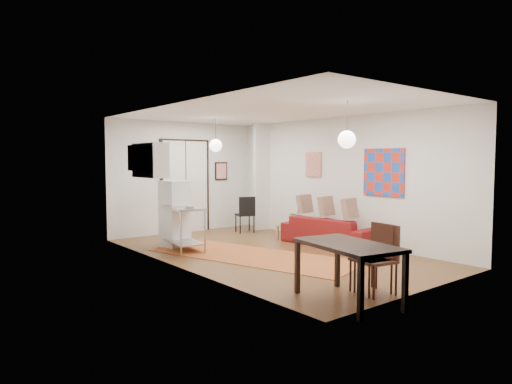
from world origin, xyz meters
TOP-DOWN VIEW (x-y plane):
  - floor at (0.00, 0.00)m, footprint 7.00×7.00m
  - ceiling at (0.00, 0.00)m, footprint 4.20×7.00m
  - wall_back at (0.00, 3.50)m, footprint 4.20×0.02m
  - wall_front at (0.00, -3.50)m, footprint 4.20×0.02m
  - wall_left at (-2.10, 0.00)m, footprint 0.02×7.00m
  - wall_right at (2.10, 0.00)m, footprint 0.02×7.00m
  - double_doors at (0.00, 3.46)m, footprint 1.44×0.06m
  - stub_partition at (1.85, 2.55)m, footprint 0.50×0.10m
  - wall_cabinet at (-1.92, 1.50)m, footprint 0.35×1.00m
  - painting_popart at (2.08, -1.25)m, footprint 0.05×1.00m
  - painting_abstract at (2.08, 0.80)m, footprint 0.05×0.50m
  - poster_back at (1.15, 3.47)m, footprint 0.40×0.03m
  - print_left at (-2.07, 2.00)m, footprint 0.03×0.44m
  - pendant_back at (0.00, 2.00)m, footprint 0.30×0.30m
  - pendant_front at (0.00, -2.00)m, footprint 0.30×0.30m
  - kilim_rug at (-0.48, -0.05)m, footprint 2.78×4.53m
  - sofa at (1.61, -0.15)m, footprint 1.13×2.26m
  - coffee_table at (1.59, 1.07)m, footprint 0.85×0.60m
  - potted_plant at (1.69, 1.07)m, footprint 0.32×0.35m
  - kitchen_counter at (-1.25, 1.38)m, footprint 0.76×1.27m
  - bowl at (-1.25, 1.08)m, footprint 0.25×0.25m
  - soap_bottle at (-1.30, 1.63)m, footprint 0.10×0.10m
  - fridge at (-1.20, 1.83)m, footprint 0.58×0.58m
  - dining_table at (-1.30, -3.15)m, footprint 1.07×1.56m
  - dining_chair_near at (-0.70, -2.97)m, footprint 0.55×0.71m
  - dining_chair_far at (-0.70, -3.05)m, footprint 0.55×0.71m
  - black_side_chair at (1.19, 2.53)m, footprint 0.56×0.57m

SIDE VIEW (x-z plane):
  - floor at x=0.00m, z-range 0.00..0.00m
  - kilim_rug at x=-0.48m, z-range 0.00..0.01m
  - coffee_table at x=1.59m, z-range 0.12..0.47m
  - sofa at x=1.61m, z-range 0.00..0.63m
  - potted_plant at x=1.69m, z-range 0.34..0.67m
  - black_side_chair at x=1.19m, z-range 0.08..1.04m
  - dining_chair_near at x=-0.70m, z-range 0.08..1.07m
  - dining_chair_far at x=-0.70m, z-range 0.08..1.07m
  - kitchen_counter at x=-1.25m, z-range 0.14..1.06m
  - dining_table at x=-1.30m, z-range 0.31..1.11m
  - fridge at x=-1.20m, z-range 0.00..1.46m
  - bowl at x=-1.25m, z-range 0.92..0.97m
  - soap_bottle at x=-1.30m, z-range 0.92..1.11m
  - double_doors at x=0.00m, z-range -0.05..2.45m
  - wall_back at x=0.00m, z-range 0.00..2.90m
  - wall_front at x=0.00m, z-range 0.00..2.90m
  - wall_left at x=-2.10m, z-range 0.00..2.90m
  - wall_right at x=2.10m, z-range 0.00..2.90m
  - stub_partition at x=1.85m, z-range 0.00..2.90m
  - poster_back at x=1.15m, z-range 1.35..1.85m
  - painting_popart at x=2.08m, z-range 1.15..2.15m
  - painting_abstract at x=2.08m, z-range 1.50..2.10m
  - wall_cabinet at x=-1.92m, z-range 1.55..2.25m
  - print_left at x=-2.07m, z-range 1.68..2.22m
  - pendant_back at x=0.00m, z-range 1.85..2.65m
  - pendant_front at x=0.00m, z-range 1.85..2.65m
  - ceiling at x=0.00m, z-range 2.89..2.91m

